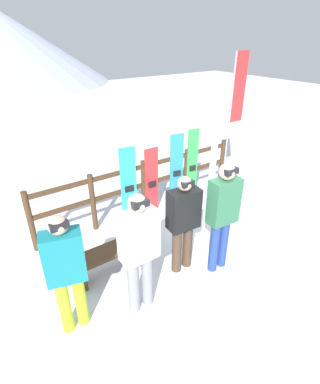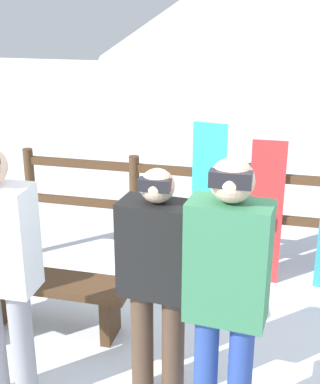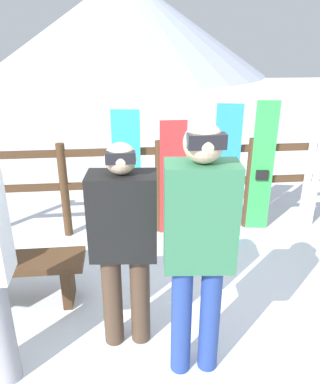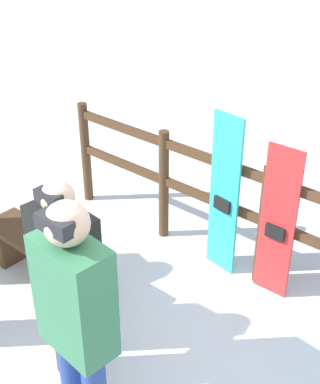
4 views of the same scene
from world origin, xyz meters
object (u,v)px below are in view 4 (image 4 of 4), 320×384
object	(u,v)px
person_black	(66,275)
person_plaid_green	(77,320)
bench	(43,252)
snowboard_red	(277,224)
snowboard_cyan	(224,196)

from	to	relation	value
person_black	person_plaid_green	distance (m)	0.59
bench	snowboard_red	distance (m)	2.03
person_black	snowboard_cyan	size ratio (longest dim) A/B	1.06
snowboard_cyan	person_black	bearing A→B (deg)	-91.75
person_plaid_green	snowboard_cyan	xyz separation A→B (m)	(-0.42, 2.07, -0.30)
bench	person_plaid_green	bearing A→B (deg)	-30.16
bench	person_plaid_green	xyz separation A→B (m)	(1.47, -0.86, 0.72)
person_plaid_green	snowboard_red	xyz separation A→B (m)	(0.11, 2.07, -0.36)
person_black	snowboard_red	bearing A→B (deg)	71.37
bench	snowboard_cyan	size ratio (longest dim) A/B	0.83
person_black	snowboard_cyan	world-z (taller)	person_black
bench	snowboard_cyan	distance (m)	1.66
snowboard_cyan	snowboard_red	distance (m)	0.54
person_plaid_green	snowboard_cyan	world-z (taller)	person_plaid_green
person_plaid_green	snowboard_red	size ratio (longest dim) A/B	1.30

